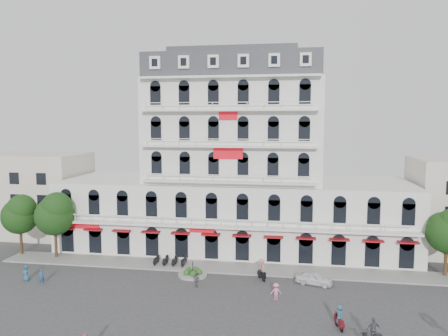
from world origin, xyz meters
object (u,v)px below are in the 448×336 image
at_px(rider_northeast, 373,332).
at_px(parked_car, 314,278).
at_px(rider_east, 339,317).
at_px(rider_center, 262,269).

bearing_deg(rider_northeast, parked_car, -86.95).
bearing_deg(rider_east, rider_center, 20.10).
bearing_deg(parked_car, rider_east, -155.89).
relative_size(parked_car, rider_center, 1.63).
height_order(rider_east, rider_northeast, rider_northeast).
distance_m(parked_car, rider_center, 5.50).
bearing_deg(rider_center, parked_car, 56.77).
xyz_separation_m(parked_car, rider_east, (1.54, -9.56, 0.33)).
xyz_separation_m(parked_car, rider_northeast, (3.77, -11.96, 0.46)).
xyz_separation_m(parked_car, rider_center, (-5.45, 0.44, 0.59)).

